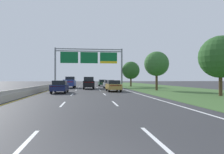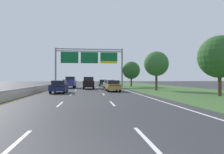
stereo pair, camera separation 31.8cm
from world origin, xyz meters
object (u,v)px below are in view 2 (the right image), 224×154
at_px(roadside_tree_near, 220,57).
at_px(roadside_tree_mid, 156,64).
at_px(car_silver_right_lane_sedan, 109,84).
at_px(car_darkgreen_right_lane_sedan, 103,83).
at_px(car_black_centre_lane_suv, 89,83).
at_px(roadside_tree_far, 131,70).
at_px(car_navy_left_lane_sedan, 59,86).
at_px(pickup_truck_blue, 70,82).
at_px(overhead_sign_gantry, 89,59).
at_px(car_gold_right_lane_sedan, 113,86).

bearing_deg(roadside_tree_near, roadside_tree_mid, 106.98).
height_order(car_silver_right_lane_sedan, roadside_tree_near, roadside_tree_near).
xyz_separation_m(car_darkgreen_right_lane_sedan, roadside_tree_mid, (6.85, -20.34, 3.25)).
distance_m(car_black_centre_lane_suv, roadside_tree_far, 14.24).
distance_m(car_navy_left_lane_sedan, car_black_centre_lane_suv, 10.50).
bearing_deg(pickup_truck_blue, car_darkgreen_right_lane_sedan, -33.65).
relative_size(car_darkgreen_right_lane_sedan, roadside_tree_mid, 0.74).
relative_size(car_black_centre_lane_suv, roadside_tree_mid, 0.79).
distance_m(roadside_tree_mid, roadside_tree_far, 15.95).
distance_m(car_navy_left_lane_sedan, roadside_tree_near, 18.70).
bearing_deg(overhead_sign_gantry, roadside_tree_near, -63.01).
relative_size(roadside_tree_near, roadside_tree_far, 1.09).
relative_size(car_black_centre_lane_suv, roadside_tree_far, 0.82).
height_order(car_gold_right_lane_sedan, car_black_centre_lane_suv, car_black_centre_lane_suv).
relative_size(pickup_truck_blue, car_silver_right_lane_sedan, 1.23).
bearing_deg(roadside_tree_far, overhead_sign_gantry, -177.98).
relative_size(car_darkgreen_right_lane_sedan, car_silver_right_lane_sedan, 1.00).
distance_m(car_gold_right_lane_sedan, car_black_centre_lane_suv, 8.24).
xyz_separation_m(pickup_truck_blue, roadside_tree_near, (17.10, -20.80, 2.99)).
distance_m(car_silver_right_lane_sedan, roadside_tree_near, 21.42).
bearing_deg(overhead_sign_gantry, car_navy_left_lane_sedan, -101.11).
xyz_separation_m(pickup_truck_blue, car_black_centre_lane_suv, (3.57, -4.36, 0.02)).
distance_m(car_gold_right_lane_sedan, roadside_tree_near, 13.89).
distance_m(car_navy_left_lane_sedan, car_silver_right_lane_sedan, 14.32).
distance_m(car_silver_right_lane_sedan, car_black_centre_lane_suv, 4.50).
bearing_deg(roadside_tree_mid, car_gold_right_lane_sedan, -166.46).
bearing_deg(roadside_tree_mid, car_silver_right_lane_sedan, 128.26).
bearing_deg(roadside_tree_near, car_silver_right_lane_sedan, 117.31).
height_order(car_gold_right_lane_sedan, car_navy_left_lane_sedan, same).
bearing_deg(roadside_tree_near, car_darkgreen_right_lane_sedan, 108.05).
xyz_separation_m(car_black_centre_lane_suv, roadside_tree_mid, (10.29, -5.84, 2.97)).
relative_size(car_gold_right_lane_sedan, roadside_tree_mid, 0.74).
distance_m(car_darkgreen_right_lane_sedan, car_black_centre_lane_suv, 14.91).
bearing_deg(car_black_centre_lane_suv, roadside_tree_far, -44.04).
bearing_deg(car_gold_right_lane_sedan, roadside_tree_far, -20.25).
bearing_deg(car_darkgreen_right_lane_sedan, car_silver_right_lane_sedan, -179.41).
height_order(pickup_truck_blue, roadside_tree_far, roadside_tree_far).
relative_size(pickup_truck_blue, car_darkgreen_right_lane_sedan, 1.23).
bearing_deg(car_darkgreen_right_lane_sedan, roadside_tree_far, -126.36).
xyz_separation_m(car_gold_right_lane_sedan, roadside_tree_far, (6.28, 17.59, 2.90)).
bearing_deg(car_darkgreen_right_lane_sedan, car_navy_left_lane_sedan, 162.57).
bearing_deg(pickup_truck_blue, car_black_centre_lane_suv, -139.70).
bearing_deg(car_silver_right_lane_sedan, roadside_tree_far, -38.01).
height_order(car_darkgreen_right_lane_sedan, roadside_tree_near, roadside_tree_near).
bearing_deg(car_gold_right_lane_sedan, car_navy_left_lane_sedan, 107.71).
bearing_deg(roadside_tree_mid, car_navy_left_lane_sedan, -164.01).
distance_m(overhead_sign_gantry, pickup_truck_blue, 8.28).
xyz_separation_m(car_silver_right_lane_sedan, roadside_tree_mid, (6.48, -8.22, 3.25)).
bearing_deg(roadside_tree_far, car_silver_right_lane_sedan, -127.30).
height_order(overhead_sign_gantry, car_gold_right_lane_sedan, overhead_sign_gantry).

